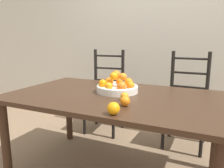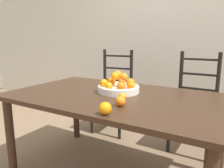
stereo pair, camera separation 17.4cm
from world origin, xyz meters
The scene contains 8 objects.
wall_back centered at (0.00, 1.59, 1.30)m, with size 8.00×0.06×2.60m.
dining_table centered at (0.00, 0.00, 0.64)m, with size 1.72×1.03×0.72m.
fruit_bowl centered at (-0.02, 0.09, 0.77)m, with size 0.35×0.35×0.18m.
orange_loose_0 centered at (0.19, -0.44, 0.76)m, with size 0.08×0.08×0.08m.
orange_loose_1 centered at (0.19, -0.25, 0.76)m, with size 0.07×0.07×0.07m.
orange_loose_2 centered at (0.14, -0.13, 0.75)m, with size 0.06×0.06×0.06m.
chair_left centered at (-0.51, 0.85, 0.48)m, with size 0.45×0.43×1.03m.
chair_right centered at (0.47, 0.85, 0.48)m, with size 0.43×0.41×1.03m.
Camera 1 is at (0.70, -1.56, 1.16)m, focal length 35.00 mm.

